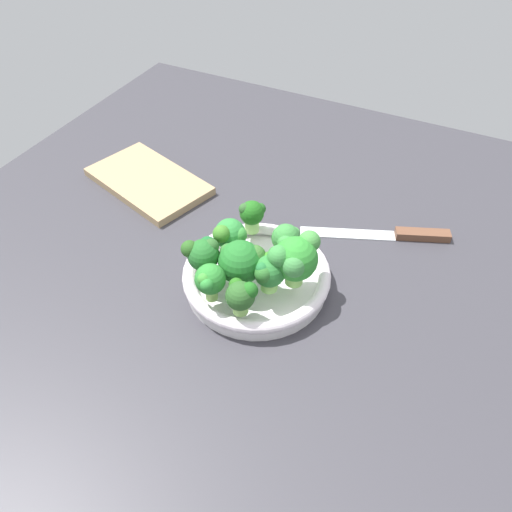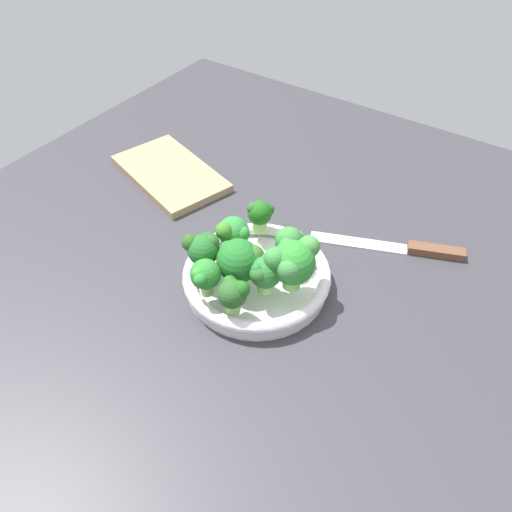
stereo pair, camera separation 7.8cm
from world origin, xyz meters
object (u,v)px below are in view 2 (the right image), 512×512
(broccoli_floret_5, at_px, (265,272))
(broccoli_floret_4, at_px, (289,242))
(broccoli_floret_2, at_px, (293,262))
(bowl, at_px, (256,278))
(broccoli_floret_6, at_px, (203,249))
(cutting_board, at_px, (170,173))
(broccoli_floret_1, at_px, (233,293))
(broccoli_floret_8, at_px, (233,233))
(knife, at_px, (408,248))
(broccoli_floret_3, at_px, (260,214))
(broccoli_floret_0, at_px, (239,259))
(broccoli_floret_7, at_px, (205,275))

(broccoli_floret_5, bearing_deg, broccoli_floret_4, -84.90)
(broccoli_floret_2, distance_m, broccoli_floret_4, 0.07)
(bowl, height_order, broccoli_floret_2, broccoli_floret_2)
(broccoli_floret_6, height_order, cutting_board, broccoli_floret_6)
(bowl, distance_m, broccoli_floret_5, 0.07)
(broccoli_floret_2, bearing_deg, broccoli_floret_5, 43.36)
(broccoli_floret_1, height_order, broccoli_floret_2, broccoli_floret_2)
(bowl, xyz_separation_m, broccoli_floret_6, (0.07, 0.04, 0.06))
(broccoli_floret_4, distance_m, broccoli_floret_6, 0.14)
(broccoli_floret_4, bearing_deg, broccoli_floret_2, 124.86)
(broccoli_floret_5, distance_m, broccoli_floret_8, 0.09)
(bowl, relative_size, knife, 0.93)
(broccoli_floret_3, bearing_deg, broccoli_floret_8, 87.34)
(broccoli_floret_0, xyz_separation_m, broccoli_floret_3, (0.04, -0.11, -0.00))
(broccoli_floret_0, distance_m, cutting_board, 0.36)
(broccoli_floret_8, distance_m, knife, 0.31)
(broccoli_floret_4, height_order, broccoli_floret_5, broccoli_floret_5)
(broccoli_floret_1, relative_size, knife, 0.22)
(broccoli_floret_4, relative_size, broccoli_floret_7, 0.86)
(broccoli_floret_7, bearing_deg, broccoli_floret_0, -110.45)
(bowl, relative_size, broccoli_floret_7, 3.72)
(broccoli_floret_4, relative_size, knife, 0.22)
(broccoli_floret_4, distance_m, broccoli_floret_8, 0.09)
(bowl, distance_m, broccoli_floret_4, 0.08)
(broccoli_floret_6, bearing_deg, bowl, -146.44)
(broccoli_floret_8, xyz_separation_m, cutting_board, (0.27, -0.14, -0.07))
(broccoli_floret_4, relative_size, broccoli_floret_8, 0.78)
(broccoli_floret_3, distance_m, cutting_board, 0.29)
(broccoli_floret_0, bearing_deg, broccoli_floret_6, 17.16)
(knife, relative_size, cutting_board, 1.05)
(broccoli_floret_3, height_order, broccoli_floret_4, broccoli_floret_3)
(cutting_board, bearing_deg, broccoli_floret_3, 165.39)
(broccoli_floret_0, xyz_separation_m, broccoli_floret_4, (-0.04, -0.08, -0.01))
(broccoli_floret_4, xyz_separation_m, knife, (-0.14, -0.16, -0.06))
(broccoli_floret_2, relative_size, broccoli_floret_8, 1.19)
(broccoli_floret_0, bearing_deg, broccoli_floret_2, -159.24)
(broccoli_floret_4, xyz_separation_m, broccoli_floret_8, (0.08, 0.04, 0.01))
(broccoli_floret_1, xyz_separation_m, knife, (-0.15, -0.30, -0.06))
(broccoli_floret_6, bearing_deg, broccoli_floret_8, -105.14)
(broccoli_floret_7, bearing_deg, broccoli_floret_8, -78.94)
(broccoli_floret_1, xyz_separation_m, broccoli_floret_3, (0.07, -0.17, 0.00))
(broccoli_floret_7, bearing_deg, knife, -124.00)
(cutting_board, bearing_deg, broccoli_floret_2, 158.37)
(bowl, height_order, broccoli_floret_3, broccoli_floret_3)
(broccoli_floret_2, relative_size, broccoli_floret_7, 1.31)
(broccoli_floret_7, relative_size, cutting_board, 0.26)
(knife, bearing_deg, broccoli_floret_8, 42.77)
(broccoli_floret_0, relative_size, knife, 0.28)
(broccoli_floret_0, height_order, broccoli_floret_5, broccoli_floret_0)
(broccoli_floret_5, xyz_separation_m, broccoli_floret_7, (0.07, 0.06, 0.00))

